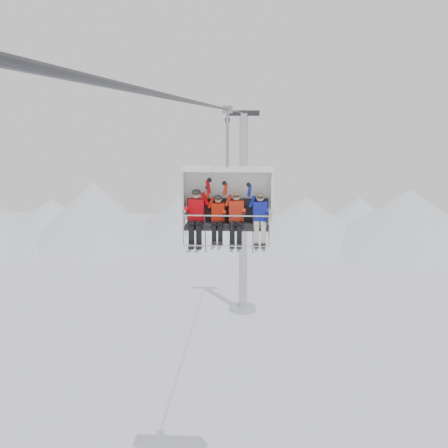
# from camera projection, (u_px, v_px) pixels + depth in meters

# --- Properties ---
(ridgeline) EXTENTS (72.00, 21.00, 7.00)m
(ridgeline) POSITION_uv_depth(u_px,v_px,m) (232.00, 218.00, 57.69)
(ridgeline) COLOR silver
(ridgeline) RESTS_ON ground
(lift_tower_right) EXTENTS (2.00, 1.80, 13.48)m
(lift_tower_right) POSITION_uv_depth(u_px,v_px,m) (243.00, 228.00, 37.39)
(lift_tower_right) COLOR #ADB0B4
(lift_tower_right) RESTS_ON ground
(haul_cable) EXTENTS (0.06, 50.00, 0.06)m
(haul_cable) POSITION_uv_depth(u_px,v_px,m) (224.00, 109.00, 14.41)
(haul_cable) COLOR #2B2B30
(haul_cable) RESTS_ON lift_tower_left
(chairlift_carrier) EXTENTS (2.70, 1.17, 3.98)m
(chairlift_carrier) POSITION_uv_depth(u_px,v_px,m) (228.00, 197.00, 16.67)
(chairlift_carrier) COLOR black
(chairlift_carrier) RESTS_ON haul_cable
(skier_far_left) EXTENTS (0.46, 1.69, 1.80)m
(skier_far_left) POSITION_uv_depth(u_px,v_px,m) (196.00, 215.00, 16.52)
(skier_far_left) COLOR #C7040C
(skier_far_left) RESTS_ON chairlift_carrier
(skier_center_left) EXTENTS (0.38, 1.69, 1.54)m
(skier_center_left) POSITION_uv_depth(u_px,v_px,m) (218.00, 217.00, 16.47)
(skier_center_left) COLOR red
(skier_center_left) RESTS_ON chairlift_carrier
(skier_center_right) EXTENTS (0.43, 1.69, 1.70)m
(skier_center_right) POSITION_uv_depth(u_px,v_px,m) (236.00, 216.00, 16.45)
(skier_center_right) COLOR red
(skier_center_right) RESTS_ON chairlift_carrier
(skier_far_right) EXTENTS (0.42, 1.69, 1.65)m
(skier_far_right) POSITION_uv_depth(u_px,v_px,m) (260.00, 217.00, 16.41)
(skier_far_right) COLOR #1420A8
(skier_far_right) RESTS_ON chairlift_carrier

